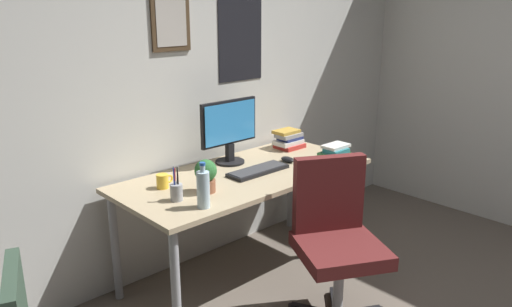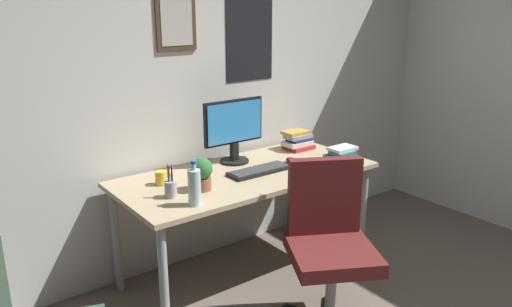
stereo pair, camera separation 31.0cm
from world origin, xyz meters
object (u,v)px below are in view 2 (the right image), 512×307
Objects in this scene: monitor at (234,128)px; computer_mouse at (292,160)px; pen_cup at (171,188)px; book_stack_left at (341,155)px; water_bottle at (194,187)px; potted_plant at (202,173)px; keyboard at (259,170)px; office_chair at (329,237)px; book_stack_right at (298,141)px; coffee_mug_near at (162,178)px.

computer_mouse is (0.30, -0.26, -0.22)m from monitor.
book_stack_left is at bearing -5.34° from pen_cup.
computer_mouse is 0.95m from water_bottle.
water_bottle reaches higher than potted_plant.
pen_cup reaches higher than keyboard.
water_bottle reaches higher than office_chair.
monitor reaches higher than water_bottle.
potted_plant is 1.07m from book_stack_right.
water_bottle is at bearing -159.94° from keyboard.
pen_cup is at bearing 138.04° from office_chair.
keyboard is at bearing -16.12° from coffee_mug_near.
book_stack_right is (1.02, 0.31, -0.04)m from potted_plant.
potted_plant is (-0.47, 0.59, 0.31)m from office_chair.
computer_mouse is 0.77m from potted_plant.
monitor is at bearing 39.71° from water_bottle.
monitor is 0.80m from water_bottle.
book_stack_right is at bearing 16.74° from potted_plant.
pen_cup reaches higher than potted_plant.
monitor reaches higher than keyboard.
keyboard is at bearing 6.02° from potted_plant.
office_chair reaches higher than book_stack_left.
computer_mouse is at bearing -40.74° from monitor.
pen_cup is at bearing -103.59° from coffee_mug_near.
book_stack_right is at bearing 58.23° from office_chair.
potted_plant is 0.90× the size of book_stack_right.
monitor reaches higher than office_chair.
coffee_mug_near is 0.28m from potted_plant.
office_chair is 8.69× the size of coffee_mug_near.
potted_plant is 1.06m from book_stack_left.
keyboard is at bearing 90.36° from office_chair.
potted_plant reaches higher than book_stack_right.
computer_mouse is 0.51× the size of book_stack_right.
monitor reaches higher than book_stack_left.
potted_plant reaches higher than computer_mouse.
book_stack_left is at bearing -6.04° from potted_plant.
keyboard is 2.21× the size of potted_plant.
computer_mouse is at bearing 5.26° from potted_plant.
monitor is at bearing 177.63° from book_stack_right.
office_chair is 1.03m from monitor.
office_chair is at bearing -89.58° from monitor.
coffee_mug_near is at bearing -170.04° from monitor.
book_stack_left is 0.42m from book_stack_right.
monitor is at bearing 139.26° from computer_mouse.
book_stack_left is (0.59, -0.44, -0.19)m from monitor.
computer_mouse is at bearing 15.03° from water_bottle.
office_chair is 0.81m from water_bottle.
potted_plant is at bearing -144.18° from monitor.
water_bottle is (-0.62, 0.42, 0.31)m from office_chair.
office_chair reaches higher than keyboard.
office_chair is 4.75× the size of pen_cup.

